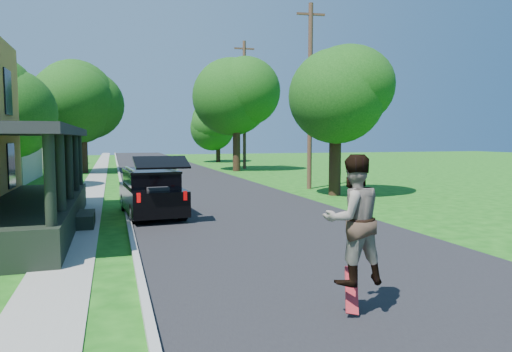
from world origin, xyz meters
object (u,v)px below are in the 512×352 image
object	(u,v)px
black_suv	(151,192)
skateboarder	(353,219)
utility_pole_near	(310,95)
tree_right_near	(335,91)

from	to	relation	value
black_suv	skateboarder	bearing A→B (deg)	-82.50
utility_pole_near	black_suv	bearing A→B (deg)	-138.41
tree_right_near	skateboarder	bearing A→B (deg)	-116.12
skateboarder	tree_right_near	bearing A→B (deg)	-117.20
black_suv	tree_right_near	bearing A→B (deg)	16.04
black_suv	tree_right_near	size ratio (longest dim) A/B	0.63
black_suv	utility_pole_near	bearing A→B (deg)	30.55
black_suv	skateboarder	distance (m)	10.74
tree_right_near	utility_pole_near	bearing A→B (deg)	89.58
tree_right_near	utility_pole_near	size ratio (longest dim) A/B	0.77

